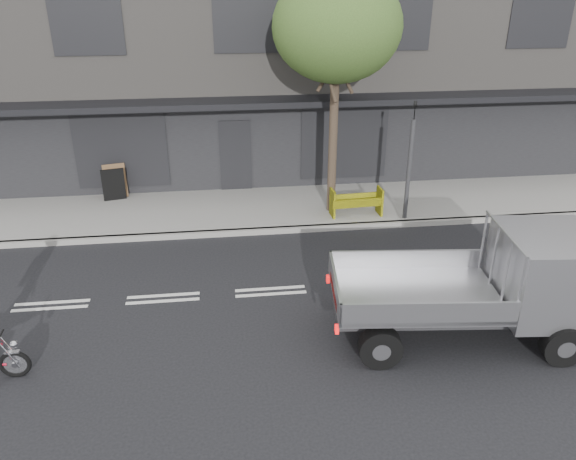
# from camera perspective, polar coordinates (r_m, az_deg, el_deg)

# --- Properties ---
(ground) EXTENTS (80.00, 80.00, 0.00)m
(ground) POSITION_cam_1_polar(r_m,az_deg,el_deg) (12.82, -1.79, -6.26)
(ground) COLOR black
(ground) RESTS_ON ground
(sidewalk) EXTENTS (32.00, 3.20, 0.15)m
(sidewalk) POSITION_cam_1_polar(r_m,az_deg,el_deg) (16.98, -3.30, 2.16)
(sidewalk) COLOR gray
(sidewalk) RESTS_ON ground
(kerb) EXTENTS (32.00, 0.20, 0.15)m
(kerb) POSITION_cam_1_polar(r_m,az_deg,el_deg) (15.52, -2.88, -0.11)
(kerb) COLOR gray
(kerb) RESTS_ON ground
(building_main) EXTENTS (26.00, 10.00, 8.00)m
(building_main) POSITION_cam_1_polar(r_m,az_deg,el_deg) (22.40, -4.82, 18.12)
(building_main) COLOR slate
(building_main) RESTS_ON ground
(street_tree) EXTENTS (3.40, 3.40, 6.74)m
(street_tree) POSITION_cam_1_polar(r_m,az_deg,el_deg) (15.51, 4.99, 19.83)
(street_tree) COLOR #382B21
(street_tree) RESTS_ON ground
(traffic_light_pole) EXTENTS (0.12, 0.12, 3.50)m
(traffic_light_pole) POSITION_cam_1_polar(r_m,az_deg,el_deg) (15.98, 12.21, 6.19)
(traffic_light_pole) COLOR #2D2D30
(traffic_light_pole) RESTS_ON ground
(flatbed_ute) EXTENTS (5.16, 2.51, 2.31)m
(flatbed_ute) POSITION_cam_1_polar(r_m,az_deg,el_deg) (11.62, 22.87, -4.47)
(flatbed_ute) COLOR black
(flatbed_ute) RESTS_ON ground
(construction_barrier) EXTENTS (1.53, 0.69, 0.83)m
(construction_barrier) POSITION_cam_1_polar(r_m,az_deg,el_deg) (16.11, 7.13, 2.60)
(construction_barrier) COLOR #EDE90C
(construction_barrier) RESTS_ON sidewalk
(sandwich_board) EXTENTS (0.76, 0.59, 1.07)m
(sandwich_board) POSITION_cam_1_polar(r_m,az_deg,el_deg) (17.95, -17.30, 4.42)
(sandwich_board) COLOR black
(sandwich_board) RESTS_ON sidewalk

